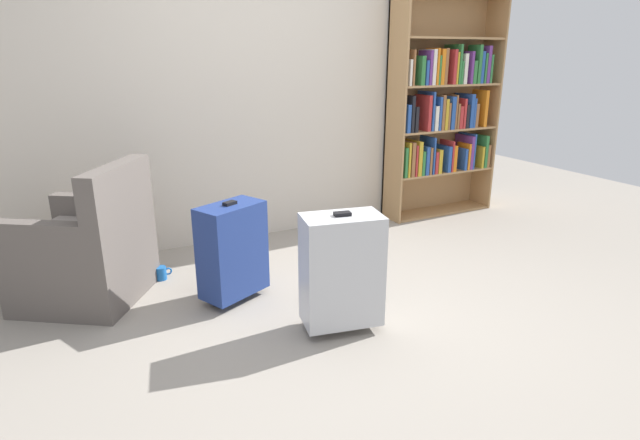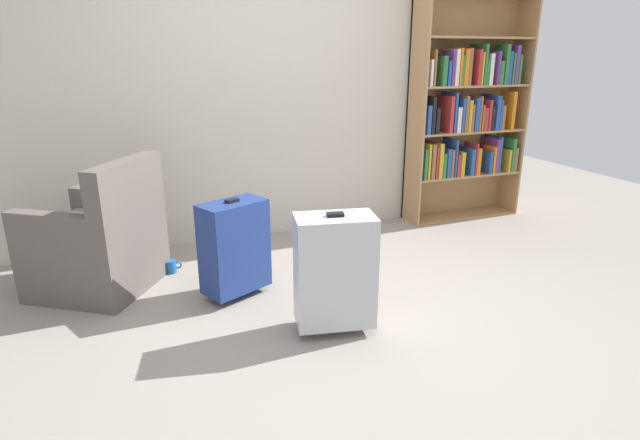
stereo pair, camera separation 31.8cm
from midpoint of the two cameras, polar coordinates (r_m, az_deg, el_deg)
name	(u,v)px [view 2 (the right image)]	position (r m, az deg, el deg)	size (l,w,h in m)	color
ground_plane	(358,319)	(3.18, 7.19, -11.00)	(9.39, 9.39, 0.00)	gray
back_wall	(273,84)	(4.40, -3.19, 14.96)	(5.37, 0.10, 2.60)	beige
bookshelf	(466,112)	(5.11, 17.81, 11.43)	(1.15, 0.31, 2.08)	#A87F51
armchair	(100,244)	(3.68, -21.15, -2.60)	(0.97, 0.97, 0.90)	#59514C
mug	(171,267)	(3.87, -14.06, -5.12)	(0.12, 0.08, 0.10)	#1959A5
suitcase_navy_blue	(235,246)	(3.33, -6.86, -3.01)	(0.48, 0.39, 0.67)	navy
suitcase_silver	(335,271)	(2.90, 4.82, -5.73)	(0.49, 0.34, 0.72)	#B7BABF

